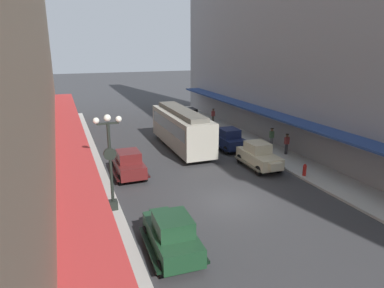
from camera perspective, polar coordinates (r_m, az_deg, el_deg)
The scene contains 14 objects.
ground_plane at distance 20.16m, azimuth 6.21°, elevation -9.35°, with size 200.00×200.00×0.00m, color #38383A.
sidewalk_left at distance 18.28m, azimuth -15.77°, elevation -12.47°, with size 3.00×60.00×0.15m, color #B7B5AD.
sidewalk_right at distance 24.27m, azimuth 22.28°, elevation -5.82°, with size 3.00×60.00×0.15m, color #B7B5AD.
parked_car_0 at distance 38.81m, azimuth -0.60°, elevation 4.63°, with size 2.15×4.27×1.84m.
parked_car_1 at distance 15.07m, azimuth -3.36°, elevation -14.56°, with size 2.26×4.30×1.84m.
parked_car_2 at distance 23.72m, azimuth -10.47°, elevation -3.11°, with size 2.15×4.26×1.84m.
parked_car_3 at distance 25.44m, azimuth 10.98°, elevation -1.82°, with size 2.19×4.28×1.84m.
parked_car_4 at distance 29.62m, azimuth 5.93°, elevation 0.94°, with size 2.16×4.27×1.84m.
streetcar at distance 29.28m, azimuth -1.76°, elevation 2.78°, with size 2.59×9.62×3.46m.
lamp_post_with_clock at distance 18.22m, azimuth -13.36°, elevation -2.40°, with size 1.42×0.44×5.16m.
fire_hydrant at distance 24.38m, azimuth 18.10°, elevation -4.07°, with size 0.24×0.24×0.82m.
pedestrian_0 at distance 30.21m, azimuth 13.00°, elevation 1.04°, with size 0.36×0.28×1.67m.
pedestrian_1 at distance 38.59m, azimuth 3.51°, elevation 4.64°, with size 0.36×0.28×1.67m.
pedestrian_2 at distance 28.62m, azimuth 15.36°, elevation 0.04°, with size 0.36×0.28×1.67m.
Camera 1 is at (-8.50, -16.13, 8.61)m, focal length 32.30 mm.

